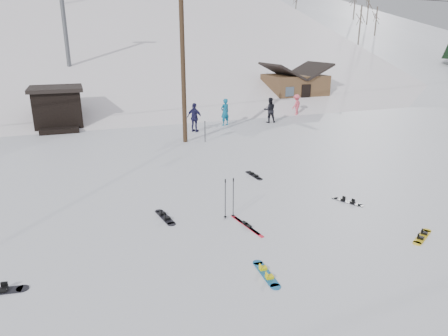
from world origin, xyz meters
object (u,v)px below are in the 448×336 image
object	(u,v)px
utility_pole	(183,60)
hero_snowboard	(266,274)
hero_skis	(247,225)
cabin	(294,88)

from	to	relation	value
utility_pole	hero_snowboard	size ratio (longest dim) A/B	6.35
utility_pole	hero_skis	world-z (taller)	utility_pole
cabin	hero_skis	size ratio (longest dim) A/B	2.96
cabin	utility_pole	bearing A→B (deg)	-142.44
hero_snowboard	utility_pole	bearing A→B (deg)	-4.07
cabin	hero_snowboard	size ratio (longest dim) A/B	3.80
utility_pole	cabin	world-z (taller)	utility_pole
cabin	hero_snowboard	bearing A→B (deg)	-121.23
utility_pole	hero_snowboard	bearing A→B (deg)	-96.83
utility_pole	cabin	bearing A→B (deg)	37.56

